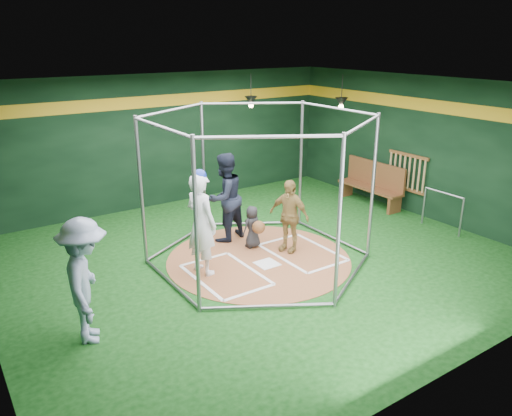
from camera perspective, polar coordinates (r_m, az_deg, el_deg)
room_shell at (r=9.80m, az=0.30°, el=3.47°), size 10.10×9.10×3.53m
clay_disc at (r=10.40m, az=0.31°, el=-5.86°), size 3.80×3.80×0.01m
home_plate at (r=10.17m, az=1.27°, el=-6.38°), size 0.43×0.43×0.01m
batter_box_left at (r=9.75m, az=-3.51°, el=-7.61°), size 1.17×1.77×0.01m
batter_box_right at (r=10.74m, az=5.27°, el=-5.05°), size 1.17×1.77×0.01m
batting_cage at (r=9.87m, az=0.33°, el=2.04°), size 4.05×4.67×3.00m
bat_rack at (r=13.54m, az=16.84°, el=3.95°), size 0.07×1.25×0.98m
pendant_lamp_near at (r=13.75m, az=-0.58°, el=12.16°), size 0.34×0.34×0.90m
pendant_lamp_far at (r=13.62m, az=9.72°, el=11.84°), size 0.34×0.34×0.90m
batter_figure at (r=9.52m, az=-6.27°, el=-1.68°), size 0.63×0.82×2.07m
visitor_leopard at (r=10.55m, az=3.77°, el=-0.88°), size 0.72×1.00×1.57m
catcher_figure at (r=10.77m, az=-0.33°, el=-2.16°), size 0.49×0.56×0.93m
umpire at (r=11.06m, az=-3.60°, el=1.22°), size 1.13×0.97×1.99m
bystander_blue at (r=7.82m, az=-18.88°, el=-7.91°), size 1.08×1.42×1.95m
dugout_bench at (r=14.00m, az=13.16°, el=2.83°), size 0.47×2.01×1.17m
steel_railing at (r=12.54m, az=20.57°, el=0.36°), size 0.05×1.09×0.94m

